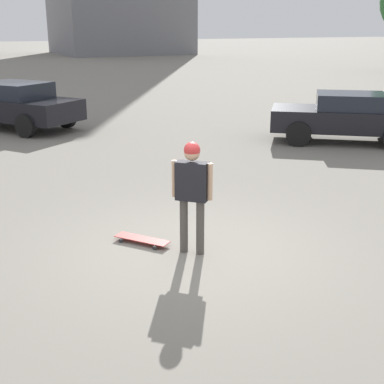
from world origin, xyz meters
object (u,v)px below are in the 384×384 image
at_px(skateboard, 142,239).
at_px(car_parked_far, 13,104).
at_px(person, 192,185).
at_px(car_parked_near, 346,116).

height_order(skateboard, car_parked_far, car_parked_far).
relative_size(person, car_parked_far, 0.35).
xyz_separation_m(person, car_parked_far, (11.62, 0.91, -0.27)).
height_order(person, skateboard, person).
bearing_deg(skateboard, car_parked_far, -35.43).
bearing_deg(car_parked_near, car_parked_far, -0.04).
relative_size(skateboard, car_parked_far, 0.18).
distance_m(person, skateboard, 1.33).
xyz_separation_m(skateboard, car_parked_far, (10.96, 0.36, 0.73)).
xyz_separation_m(person, skateboard, (0.66, 0.56, -1.00)).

